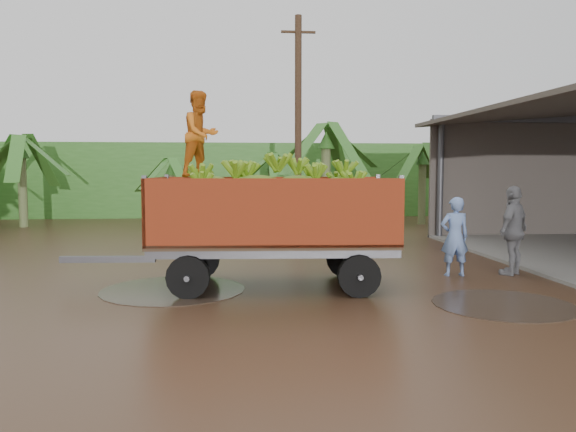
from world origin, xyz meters
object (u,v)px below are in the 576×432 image
Objects in this scene: man_grey at (513,230)px; utility_pole at (298,125)px; banana_trailer at (271,215)px; man_blue at (455,237)px.

utility_pole is (-3.82, 8.13, 2.90)m from man_grey.
banana_trailer is at bearing -31.48° from man_grey.
banana_trailer is 5.42m from man_grey.
man_blue is 9.04m from utility_pole.
banana_trailer is at bearing -99.70° from utility_pole.
utility_pole reaches higher than man_blue.
man_grey is (1.33, 0.01, 0.12)m from man_blue.
banana_trailer is at bearing 12.10° from man_blue.
man_grey is at bearing -178.06° from man_blue.
banana_trailer is 4.12m from man_blue.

